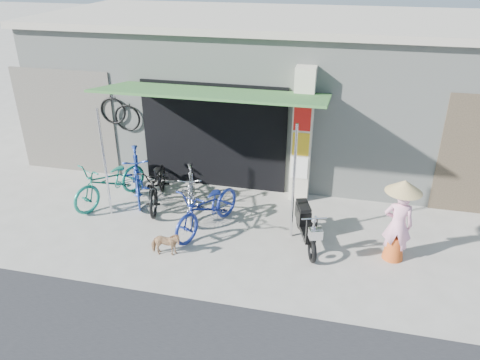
% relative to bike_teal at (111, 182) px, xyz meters
% --- Properties ---
extents(ground, '(80.00, 80.00, 0.00)m').
position_rel_bike_teal_xyz_m(ground, '(3.20, -1.23, -0.51)').
color(ground, '#ACA69B').
rests_on(ground, ground).
extents(bicycle_shop, '(12.30, 5.30, 3.66)m').
position_rel_bike_teal_xyz_m(bicycle_shop, '(3.20, 3.87, 1.33)').
color(bicycle_shop, '#A4AAA2').
rests_on(bicycle_shop, ground).
extents(shop_pillar, '(0.42, 0.44, 3.00)m').
position_rel_bike_teal_xyz_m(shop_pillar, '(4.05, 1.22, 0.99)').
color(shop_pillar, beige).
rests_on(shop_pillar, ground).
extents(awning, '(4.60, 1.88, 2.72)m').
position_rel_bike_teal_xyz_m(awning, '(2.30, 0.40, 2.01)').
color(awning, '#31632C').
rests_on(awning, ground).
extents(neighbour_left, '(2.60, 0.06, 2.60)m').
position_rel_bike_teal_xyz_m(neighbour_left, '(-1.80, 1.36, 0.79)').
color(neighbour_left, '#6B665B').
rests_on(neighbour_left, ground).
extents(bike_teal, '(1.40, 2.04, 1.02)m').
position_rel_bike_teal_xyz_m(bike_teal, '(0.00, 0.00, 0.00)').
color(bike_teal, '#1C7E67').
rests_on(bike_teal, ground).
extents(bike_blue, '(1.31, 1.95, 1.15)m').
position_rel_bike_teal_xyz_m(bike_blue, '(0.49, 0.33, 0.07)').
color(bike_blue, '#223E9E').
rests_on(bike_blue, ground).
extents(bike_black, '(1.08, 1.98, 0.99)m').
position_rel_bike_teal_xyz_m(bike_black, '(1.04, 0.19, -0.02)').
color(bike_black, black).
rests_on(bike_black, ground).
extents(bike_silver, '(0.96, 1.76, 1.02)m').
position_rel_bike_teal_xyz_m(bike_silver, '(1.89, -0.05, 0.00)').
color(bike_silver, '#A0A1A5').
rests_on(bike_silver, ground).
extents(bike_navy, '(1.34, 2.04, 1.01)m').
position_rel_bike_teal_xyz_m(bike_navy, '(2.44, -0.62, -0.00)').
color(bike_navy, navy).
rests_on(bike_navy, ground).
extents(street_dog, '(0.61, 0.35, 0.49)m').
position_rel_bike_teal_xyz_m(street_dog, '(1.92, -1.66, -0.27)').
color(street_dog, '#95764F').
rests_on(street_dog, ground).
extents(moped, '(0.67, 1.55, 0.90)m').
position_rel_bike_teal_xyz_m(moped, '(4.39, -0.65, -0.10)').
color(moped, black).
rests_on(moped, ground).
extents(nun, '(0.64, 0.64, 1.60)m').
position_rel_bike_teal_xyz_m(nun, '(6.03, -0.78, 0.30)').
color(nun, '#FFABCA').
rests_on(nun, ground).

